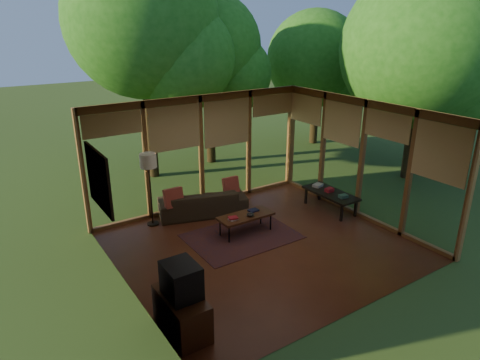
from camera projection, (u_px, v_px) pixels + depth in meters
floor at (262, 245)px, 8.67m from camera, size 5.50×5.50×0.00m
ceiling at (265, 114)px, 7.73m from camera, size 5.50×5.50×0.00m
wall_left at (124, 217)px, 6.79m from camera, size 0.04×5.00×2.70m
wall_front at (364, 234)px, 6.24m from camera, size 5.50×0.04×2.70m
window_wall_back at (201, 152)px, 10.16m from camera, size 5.50×0.12×2.70m
window_wall_right at (362, 160)px, 9.62m from camera, size 0.12×5.00×2.70m
exterior_lawn at (301, 124)px, 19.06m from camera, size 40.00×40.00×0.00m
tree_nw at (142, 21)px, 11.18m from camera, size 4.06×4.06×6.32m
tree_ne at (207, 48)px, 12.74m from camera, size 3.23×3.23×5.17m
tree_se at (421, 49)px, 11.19m from camera, size 4.21×4.21×5.71m
tree_far at (315, 59)px, 14.93m from camera, size 3.36×3.36×4.72m
rug at (242, 236)px, 9.03m from camera, size 2.24×1.59×0.01m
sofa at (203, 202)px, 10.00m from camera, size 2.17×1.35×0.59m
pillow_left at (174, 198)px, 9.47m from camera, size 0.42×0.23×0.44m
pillow_right at (231, 185)px, 10.25m from camera, size 0.39×0.21×0.41m
ct_book_lower at (233, 219)px, 8.82m from camera, size 0.18×0.14×0.03m
ct_book_upper at (233, 218)px, 8.81m from camera, size 0.22×0.18×0.03m
ct_book_side at (253, 210)px, 9.23m from camera, size 0.22×0.16×0.03m
ct_bowl at (250, 215)px, 8.98m from camera, size 0.16×0.16×0.07m
media_cabinet at (182, 313)px, 6.19m from camera, size 0.50×1.00×0.60m
television at (181, 280)px, 6.01m from camera, size 0.45×0.55×0.50m
console_book_a at (343, 196)px, 9.84m from camera, size 0.21×0.17×0.07m
console_book_b at (329, 190)px, 10.19m from camera, size 0.20×0.15×0.09m
console_book_c at (318, 185)px, 10.51m from camera, size 0.28×0.23×0.07m
floor_lamp at (148, 165)px, 9.09m from camera, size 0.36×0.36×1.65m
coffee_table at (246, 216)px, 9.05m from camera, size 1.20×0.50×0.43m
side_console at (331, 194)px, 10.18m from camera, size 0.60×1.40×0.46m
wall_painting at (99, 179)px, 7.83m from camera, size 0.06×1.35×1.15m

